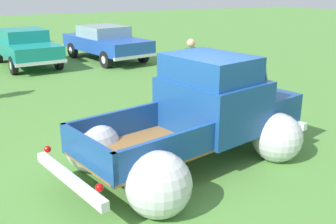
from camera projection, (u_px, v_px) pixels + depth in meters
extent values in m
plane|color=#548C3D|center=(185.00, 164.00, 7.07)|extent=(80.00, 80.00, 0.00)
cylinder|color=black|center=(208.00, 116.00, 8.47)|extent=(0.79, 0.38, 0.76)
cylinder|color=silver|center=(208.00, 116.00, 8.47)|extent=(0.38, 0.30, 0.34)
cylinder|color=black|center=(276.00, 139.00, 7.20)|extent=(0.79, 0.38, 0.76)
cylinder|color=silver|center=(276.00, 139.00, 7.20)|extent=(0.38, 0.30, 0.34)
cylinder|color=black|center=(94.00, 149.00, 6.76)|extent=(0.79, 0.38, 0.76)
cylinder|color=silver|center=(94.00, 149.00, 6.76)|extent=(0.38, 0.30, 0.34)
cylinder|color=black|center=(156.00, 187.00, 5.49)|extent=(0.79, 0.38, 0.76)
cylinder|color=silver|center=(156.00, 187.00, 5.49)|extent=(0.38, 0.30, 0.34)
sphere|color=silver|center=(92.00, 145.00, 6.78)|extent=(1.15, 1.15, 0.96)
sphere|color=silver|center=(158.00, 185.00, 5.44)|extent=(1.15, 1.15, 0.96)
cube|color=olive|center=(142.00, 150.00, 6.32)|extent=(2.34, 1.95, 0.04)
cube|color=#19478C|center=(117.00, 125.00, 6.78)|extent=(2.02, 0.52, 0.50)
cube|color=#19478C|center=(171.00, 151.00, 5.72)|extent=(2.02, 0.52, 0.50)
cube|color=#19478C|center=(187.00, 124.00, 6.85)|extent=(0.41, 1.52, 0.50)
cube|color=#19478C|center=(87.00, 153.00, 5.65)|extent=(0.41, 1.52, 0.50)
cube|color=#19478C|center=(212.00, 105.00, 7.15)|extent=(1.79, 1.97, 0.95)
cube|color=#19478C|center=(210.00, 68.00, 6.88)|extent=(1.46, 1.75, 0.45)
cube|color=#8CADB7|center=(234.00, 64.00, 7.28)|extent=(0.46, 1.46, 0.38)
cube|color=#19478C|center=(248.00, 104.00, 7.86)|extent=(1.57, 1.85, 0.55)
sphere|color=silver|center=(207.00, 114.00, 8.48)|extent=(1.10, 1.10, 0.92)
sphere|color=silver|center=(277.00, 138.00, 7.16)|extent=(1.10, 1.10, 0.92)
cube|color=silver|center=(69.00, 179.00, 5.56)|extent=(0.55, 1.96, 0.14)
cube|color=silver|center=(264.00, 115.00, 8.29)|extent=(0.55, 1.96, 0.14)
sphere|color=red|center=(48.00, 149.00, 6.11)|extent=(0.13, 0.13, 0.11)
sphere|color=red|center=(99.00, 188.00, 4.95)|extent=(0.13, 0.13, 0.11)
cylinder|color=black|center=(58.00, 61.00, 14.85)|extent=(0.26, 0.68, 0.66)
cylinder|color=silver|center=(58.00, 61.00, 14.85)|extent=(0.24, 0.32, 0.30)
cylinder|color=black|center=(13.00, 65.00, 14.01)|extent=(0.26, 0.68, 0.66)
cylinder|color=silver|center=(13.00, 65.00, 14.01)|extent=(0.24, 0.32, 0.30)
cylinder|color=black|center=(39.00, 51.00, 17.03)|extent=(0.26, 0.68, 0.66)
cylinder|color=silver|center=(39.00, 51.00, 17.03)|extent=(0.24, 0.32, 0.30)
cube|color=teal|center=(26.00, 48.00, 15.41)|extent=(2.15, 4.40, 0.55)
cube|color=teal|center=(24.00, 35.00, 15.39)|extent=(1.68, 1.92, 0.45)
cube|color=silver|center=(15.00, 48.00, 17.15)|extent=(1.82, 0.27, 0.12)
cube|color=silver|center=(42.00, 63.00, 13.82)|extent=(1.82, 0.27, 0.12)
cylinder|color=black|center=(143.00, 55.00, 16.15)|extent=(0.32, 0.69, 0.66)
cylinder|color=silver|center=(143.00, 55.00, 16.15)|extent=(0.27, 0.33, 0.30)
cylinder|color=black|center=(106.00, 60.00, 15.12)|extent=(0.32, 0.69, 0.66)
cylinder|color=silver|center=(106.00, 60.00, 15.12)|extent=(0.27, 0.33, 0.30)
cylinder|color=black|center=(107.00, 46.00, 18.32)|extent=(0.32, 0.69, 0.66)
cylinder|color=silver|center=(107.00, 46.00, 18.32)|extent=(0.27, 0.33, 0.30)
cylinder|color=black|center=(73.00, 50.00, 17.29)|extent=(0.32, 0.69, 0.66)
cylinder|color=silver|center=(73.00, 50.00, 17.29)|extent=(0.27, 0.33, 0.30)
cube|color=blue|center=(106.00, 44.00, 16.60)|extent=(2.72, 4.83, 0.55)
cube|color=#8CADB7|center=(103.00, 31.00, 16.59)|extent=(1.97, 2.19, 0.45)
cube|color=silver|center=(82.00, 44.00, 18.35)|extent=(1.92, 0.47, 0.12)
cube|color=silver|center=(136.00, 57.00, 15.02)|extent=(1.92, 0.47, 0.12)
cylinder|color=#4C4742|center=(189.00, 88.00, 10.55)|extent=(0.21, 0.21, 0.85)
cylinder|color=#4C4742|center=(192.00, 87.00, 10.70)|extent=(0.21, 0.21, 0.85)
cylinder|color=#2D724C|center=(191.00, 60.00, 10.39)|extent=(0.47, 0.47, 0.64)
cylinder|color=#2D724C|center=(187.00, 61.00, 10.20)|extent=(0.13, 0.13, 0.61)
cylinder|color=#DBAD84|center=(194.00, 58.00, 10.57)|extent=(0.13, 0.13, 0.61)
sphere|color=#DBAD84|center=(191.00, 43.00, 10.25)|extent=(0.32, 0.32, 0.23)
cube|color=black|center=(177.00, 112.00, 9.88)|extent=(0.36, 0.36, 0.03)
cone|color=orange|center=(178.00, 100.00, 9.79)|extent=(0.28, 0.28, 0.60)
cylinder|color=white|center=(178.00, 97.00, 9.76)|extent=(0.17, 0.17, 0.08)
cube|color=black|center=(226.00, 109.00, 10.11)|extent=(0.36, 0.36, 0.03)
cone|color=orange|center=(227.00, 98.00, 10.01)|extent=(0.28, 0.28, 0.60)
cylinder|color=white|center=(227.00, 94.00, 9.99)|extent=(0.17, 0.17, 0.08)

